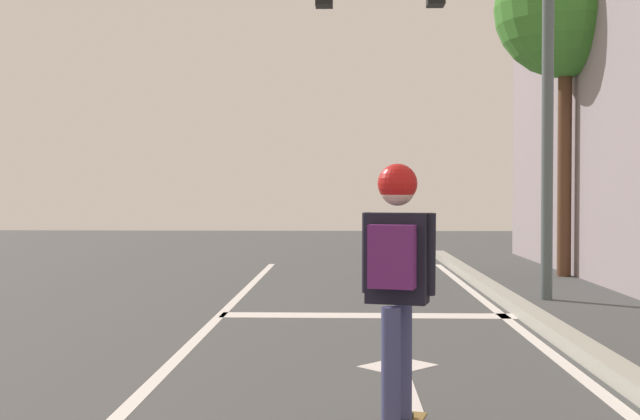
{
  "coord_description": "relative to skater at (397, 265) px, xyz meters",
  "views": [
    {
      "loc": [
        1.35,
        -0.16,
        1.48
      ],
      "look_at": [
        1.13,
        6.88,
        1.32
      ],
      "focal_mm": 44.41,
      "sensor_mm": 36.0,
      "label": 1
    }
  ],
  "objects": [
    {
      "name": "curb_strip",
      "position": [
        1.84,
        1.55,
        -0.99
      ],
      "size": [
        0.24,
        24.0,
        0.14
      ],
      "primitive_type": "cube",
      "color": "#9F9D91",
      "rests_on": "ground"
    },
    {
      "name": "lane_line_center",
      "position": [
        -1.79,
        1.55,
        -1.06
      ],
      "size": [
        0.12,
        20.0,
        0.01
      ],
      "primitive_type": "cube",
      "color": "silver",
      "rests_on": "ground"
    },
    {
      "name": "skater",
      "position": [
        0.0,
        0.0,
        0.0
      ],
      "size": [
        0.43,
        0.6,
        1.57
      ],
      "color": "#3D406E",
      "rests_on": "skateboard"
    },
    {
      "name": "stop_bar",
      "position": [
        -0.03,
        4.85,
        -1.06
      ],
      "size": [
        3.54,
        0.4,
        0.01
      ],
      "primitive_type": "cube",
      "color": "silver",
      "rests_on": "ground"
    },
    {
      "name": "lane_line_curbside",
      "position": [
        1.59,
        1.55,
        -1.06
      ],
      "size": [
        0.12,
        20.0,
        0.01
      ],
      "primitive_type": "cube",
      "color": "silver",
      "rests_on": "ground"
    },
    {
      "name": "lane_arrow_head",
      "position": [
        0.15,
        2.12,
        -1.06
      ],
      "size": [
        0.71,
        0.71,
        0.01
      ],
      "primitive_type": "cube",
      "rotation": [
        0.0,
        0.0,
        0.79
      ],
      "color": "silver",
      "rests_on": "ground"
    },
    {
      "name": "roadside_tree",
      "position": [
        3.56,
        9.41,
        3.62
      ],
      "size": [
        2.48,
        2.48,
        5.96
      ],
      "color": "brown",
      "rests_on": "ground"
    },
    {
      "name": "traffic_signal_mast",
      "position": [
        1.25,
        6.35,
        2.56
      ],
      "size": [
        4.68,
        0.34,
        5.2
      ],
      "color": "#505B5E",
      "rests_on": "ground"
    },
    {
      "name": "lane_arrow_stem",
      "position": [
        0.15,
        1.27,
        -1.06
      ],
      "size": [
        0.16,
        1.4,
        0.01
      ],
      "primitive_type": "cube",
      "color": "silver",
      "rests_on": "ground"
    }
  ]
}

